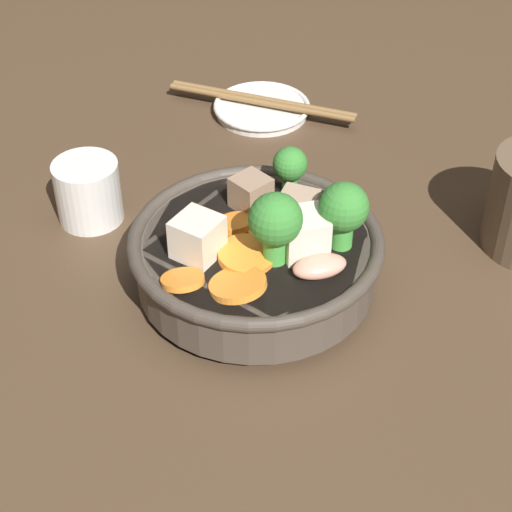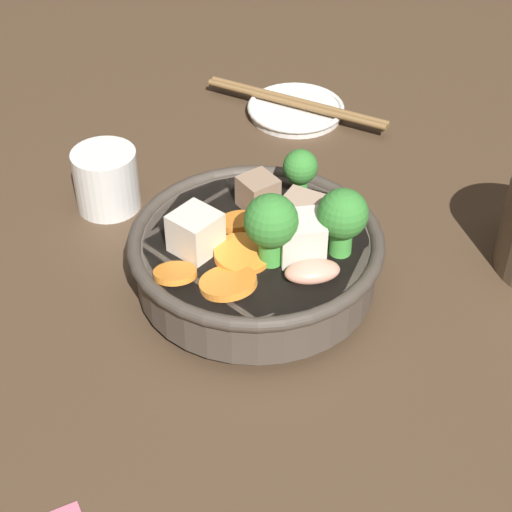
# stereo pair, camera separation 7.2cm
# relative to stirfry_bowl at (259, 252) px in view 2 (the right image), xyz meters

# --- Properties ---
(ground_plane) EXTENTS (3.00, 3.00, 0.00)m
(ground_plane) POSITION_rel_stirfry_bowl_xyz_m (-0.00, 0.00, -0.04)
(ground_plane) COLOR #4C3826
(stirfry_bowl) EXTENTS (0.22, 0.22, 0.12)m
(stirfry_bowl) POSITION_rel_stirfry_bowl_xyz_m (0.00, 0.00, 0.00)
(stirfry_bowl) COLOR #51473D
(stirfry_bowl) RESTS_ON ground_plane
(side_saucer) EXTENTS (0.11, 0.11, 0.01)m
(side_saucer) POSITION_rel_stirfry_bowl_xyz_m (0.16, 0.26, -0.03)
(side_saucer) COLOR white
(side_saucer) RESTS_ON ground_plane
(tea_cup) EXTENTS (0.06, 0.06, 0.06)m
(tea_cup) POSITION_rel_stirfry_bowl_xyz_m (-0.09, 0.17, -0.01)
(tea_cup) COLOR white
(tea_cup) RESTS_ON ground_plane
(chopsticks_pair) EXTENTS (0.15, 0.18, 0.01)m
(chopsticks_pair) POSITION_rel_stirfry_bowl_xyz_m (0.16, 0.26, -0.02)
(chopsticks_pair) COLOR olive
(chopsticks_pair) RESTS_ON side_saucer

